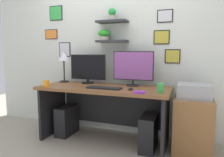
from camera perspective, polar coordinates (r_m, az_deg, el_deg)
The scene contains 15 objects.
ground_plane at distance 3.02m, azimuth -2.20°, elevation -16.46°, with size 8.00×8.00×0.00m, color gray.
back_wall_assembly at distance 3.18m, azimuth 0.72°, elevation 9.81°, with size 4.40×0.24×2.70m.
desk at distance 2.89m, azimuth -1.82°, elevation -6.11°, with size 1.75×0.68×0.75m.
monitor_left at distance 3.12m, azimuth -6.57°, elevation 2.71°, with size 0.55×0.18×0.42m.
monitor_right at distance 2.87m, azimuth 5.74°, elevation 3.00°, with size 0.56×0.18×0.47m.
keyboard at distance 2.65m, azimuth -2.14°, elevation -2.55°, with size 0.44×0.14×0.02m, color black.
computer_mouse at distance 2.57m, azimuth 5.07°, elevation -2.79°, with size 0.06×0.09×0.03m, color black.
desk_lamp at distance 3.29m, azimuth -12.94°, elevation 5.39°, with size 0.18×0.18×0.47m.
coffee_mug at distance 2.92m, azimuth -17.46°, elevation -1.29°, with size 0.08×0.08×0.09m, color orange.
scissors_tray at distance 2.37m, azimuth 7.38°, elevation -3.73°, with size 0.12×0.08×0.02m, color purple.
water_cup at distance 2.43m, azimuth 12.97°, elevation -2.54°, with size 0.07×0.07×0.11m, color green.
drawer_cabinet at distance 2.78m, azimuth 21.01°, elevation -11.69°, with size 0.44×0.50×0.66m, color brown.
printer at distance 2.68m, azimuth 21.40°, elevation -3.20°, with size 0.38×0.34×0.17m, color #9E9EA3.
computer_tower_left at distance 3.24m, azimuth -12.07°, elevation -10.97°, with size 0.18×0.40×0.42m, color black.
computer_tower_right at distance 2.73m, azimuth 9.90°, elevation -14.25°, with size 0.18×0.40×0.43m, color black.
Camera 1 is at (1.07, -2.55, 1.20)m, focal length 33.74 mm.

